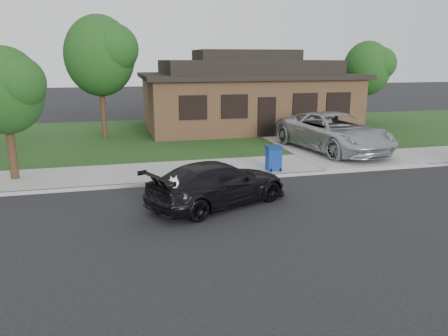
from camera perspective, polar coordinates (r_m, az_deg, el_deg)
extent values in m
plane|color=black|center=(12.57, 5.00, -5.81)|extent=(120.00, 120.00, 0.00)
cube|color=gray|center=(17.15, -0.42, -0.10)|extent=(60.00, 3.00, 0.12)
cube|color=gray|center=(15.74, 0.87, -1.41)|extent=(60.00, 0.12, 0.12)
cube|color=#193814|center=(24.83, -4.81, 4.31)|extent=(60.00, 13.00, 0.13)
cube|color=gray|center=(23.74, 10.89, 3.67)|extent=(4.50, 13.00, 0.14)
imported|color=black|center=(12.98, -0.75, -2.06)|extent=(4.87, 3.55, 1.31)
ellipsoid|color=white|center=(11.86, -6.69, -2.13)|extent=(0.34, 0.40, 0.30)
sphere|color=white|center=(11.61, -6.55, -1.96)|extent=(0.26, 0.26, 0.26)
cube|color=white|center=(11.50, -6.46, -2.35)|extent=(0.09, 0.12, 0.08)
sphere|color=black|center=(11.45, -6.42, -2.43)|extent=(0.04, 0.04, 0.04)
cone|color=white|center=(11.61, -6.93, -1.28)|extent=(0.11, 0.11, 0.14)
cone|color=white|center=(11.63, -6.28, -1.24)|extent=(0.11, 0.11, 0.14)
imported|color=#A5A6AC|center=(20.66, 14.13, 4.59)|extent=(3.91, 6.63, 1.73)
cube|color=navy|center=(16.72, 6.49, 1.14)|extent=(0.55, 0.55, 0.85)
cube|color=#071F52|center=(16.62, 6.54, 2.72)|extent=(0.60, 0.60, 0.09)
cylinder|color=black|center=(16.51, 6.16, -0.30)|extent=(0.06, 0.13, 0.13)
cylinder|color=black|center=(16.64, 7.38, -0.22)|extent=(0.06, 0.13, 0.13)
cube|color=#422B1C|center=(27.45, 2.78, 8.58)|extent=(12.00, 8.00, 3.00)
cube|color=black|center=(27.35, 2.82, 11.97)|extent=(12.60, 8.60, 0.25)
cube|color=black|center=(27.33, 2.84, 13.07)|extent=(10.00, 6.50, 0.80)
cube|color=black|center=(27.33, 2.86, 14.54)|extent=(6.00, 3.50, 0.60)
cube|color=black|center=(23.70, 5.61, 6.67)|extent=(1.00, 0.06, 2.10)
cube|color=black|center=(22.61, -4.05, 7.88)|extent=(1.30, 0.05, 1.10)
cube|color=black|center=(23.09, 1.38, 8.04)|extent=(1.30, 0.05, 1.10)
cube|color=black|center=(24.46, 10.55, 8.15)|extent=(1.30, 0.05, 1.10)
cube|color=black|center=(25.35, 14.71, 8.13)|extent=(1.30, 0.05, 1.10)
cylinder|color=#332114|center=(24.33, -15.45, 6.75)|extent=(0.28, 0.28, 2.48)
ellipsoid|color=#143811|center=(24.16, -15.94, 13.91)|extent=(3.60, 3.60, 4.14)
sphere|color=#26591E|center=(23.62, -14.23, 14.90)|extent=(2.52, 2.52, 2.52)
cylinder|color=#332114|center=(30.36, 17.80, 7.53)|extent=(0.28, 0.28, 2.03)
ellipsoid|color=#143811|center=(30.20, 18.16, 12.26)|extent=(3.00, 3.00, 3.45)
sphere|color=#26591E|center=(30.14, 19.66, 12.72)|extent=(2.10, 2.10, 2.10)
cylinder|color=#332114|center=(17.05, -25.92, 1.69)|extent=(0.28, 0.28, 1.80)
ellipsoid|color=#143811|center=(16.77, -26.73, 9.04)|extent=(2.60, 2.60, 2.99)
sphere|color=#26591E|center=(16.27, -25.31, 10.00)|extent=(1.82, 1.82, 1.82)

